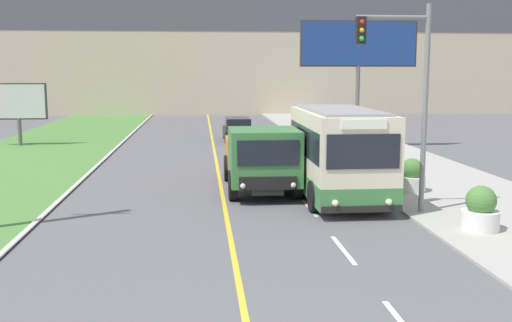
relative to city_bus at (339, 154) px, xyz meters
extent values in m
cube|color=silver|center=(-1.21, -5.71, -1.59)|extent=(0.12, 2.40, 0.01)
cube|color=silver|center=(-1.21, -1.11, -1.59)|extent=(0.12, 2.40, 0.01)
cube|color=silver|center=(-1.21, 3.49, -1.59)|extent=(0.12, 2.40, 0.01)
cube|color=silver|center=(-1.21, 8.09, -1.59)|extent=(0.12, 2.40, 0.01)
cube|color=silver|center=(-1.21, 12.69, -1.59)|extent=(0.12, 2.40, 0.01)
cube|color=silver|center=(-1.21, 17.29, -1.59)|extent=(0.12, 2.40, 0.01)
cube|color=beige|center=(0.00, 0.00, 0.08)|extent=(2.48, 5.93, 2.79)
cube|color=#3D7F42|center=(0.00, 0.00, -0.97)|extent=(2.50, 5.95, 0.70)
cube|color=black|center=(0.00, 0.00, 0.50)|extent=(2.51, 5.46, 0.98)
cube|color=gray|center=(0.00, 0.00, 1.52)|extent=(2.11, 5.34, 0.08)
cube|color=black|center=(0.00, -2.98, 0.50)|extent=(2.19, 0.04, 1.03)
cube|color=black|center=(0.00, -2.99, -1.22)|extent=(2.43, 0.06, 0.20)
sphere|color=#F4EAB2|center=(-0.81, -3.00, -1.02)|extent=(0.20, 0.20, 0.20)
sphere|color=#F4EAB2|center=(0.81, -3.00, -1.02)|extent=(0.20, 0.20, 0.20)
cube|color=white|center=(0.00, -2.98, 1.30)|extent=(1.37, 0.04, 0.28)
cylinder|color=black|center=(-1.18, -1.66, -1.09)|extent=(0.28, 1.00, 1.00)
cylinder|color=black|center=(1.18, -1.66, -1.09)|extent=(0.28, 1.00, 1.00)
cylinder|color=black|center=(-1.18, 1.90, -1.09)|extent=(0.28, 1.00, 1.00)
cylinder|color=black|center=(1.18, 1.90, -1.09)|extent=(0.28, 1.00, 1.00)
cube|color=black|center=(-2.53, 2.49, -1.15)|extent=(1.07, 6.35, 0.20)
cube|color=#38753D|center=(-2.53, 0.59, -0.11)|extent=(2.38, 2.55, 1.88)
cube|color=black|center=(-2.53, -0.70, 0.17)|extent=(2.02, 0.04, 0.84)
cube|color=black|center=(-2.53, -0.71, -0.83)|extent=(1.91, 0.06, 0.44)
sphere|color=silver|center=(-3.36, -0.72, -0.90)|extent=(0.18, 0.18, 0.18)
sphere|color=silver|center=(-1.70, -0.72, -0.90)|extent=(0.18, 0.18, 0.18)
cube|color=orange|center=(-2.53, 3.89, -0.99)|extent=(2.26, 3.55, 0.12)
cube|color=orange|center=(-3.60, 3.89, -0.47)|extent=(0.12, 3.55, 1.15)
cube|color=orange|center=(-1.46, 3.89, -0.47)|extent=(0.12, 3.55, 1.15)
cube|color=orange|center=(-2.53, 2.18, -0.47)|extent=(2.26, 0.12, 1.15)
cube|color=orange|center=(-2.53, 5.61, -0.47)|extent=(2.26, 0.12, 1.15)
cube|color=orange|center=(-2.53, 2.18, 0.22)|extent=(2.26, 0.12, 0.24)
cylinder|color=black|center=(-3.63, 0.34, -1.07)|extent=(0.30, 1.04, 1.04)
cylinder|color=black|center=(-1.43, 0.34, -1.07)|extent=(0.30, 1.04, 1.04)
cylinder|color=black|center=(-3.63, 4.07, -1.07)|extent=(0.30, 1.04, 1.04)
cylinder|color=black|center=(-1.43, 4.07, -1.07)|extent=(0.30, 1.04, 1.04)
cube|color=black|center=(-2.33, 18.18, -1.10)|extent=(1.80, 4.30, 0.61)
cube|color=black|center=(-2.33, 18.28, -0.47)|extent=(1.53, 2.36, 0.65)
cylinder|color=black|center=(-3.14, 16.89, -1.28)|extent=(0.18, 0.62, 0.62)
cylinder|color=black|center=(-1.52, 16.89, -1.28)|extent=(0.18, 0.62, 0.62)
cylinder|color=black|center=(-3.14, 19.47, -1.28)|extent=(0.18, 0.62, 0.62)
cylinder|color=black|center=(-1.52, 19.47, -1.28)|extent=(0.18, 0.62, 0.62)
cylinder|color=slate|center=(2.10, -2.19, 1.61)|extent=(0.16, 0.16, 6.40)
cylinder|color=slate|center=(1.00, -2.19, 4.40)|extent=(2.20, 0.10, 0.10)
cube|color=black|center=(0.04, -2.19, 4.00)|extent=(0.28, 0.24, 0.80)
sphere|color=red|center=(0.04, -2.32, 4.24)|extent=(0.14, 0.14, 0.14)
sphere|color=orange|center=(0.04, -2.32, 4.00)|extent=(0.14, 0.14, 0.14)
sphere|color=green|center=(0.04, -2.32, 3.76)|extent=(0.14, 0.14, 0.14)
cylinder|color=#59595B|center=(4.17, 13.49, 0.77)|extent=(0.24, 0.24, 4.73)
cube|color=#333333|center=(4.17, 13.49, 4.33)|extent=(6.63, 0.20, 2.55)
cube|color=navy|center=(4.17, 13.38, 4.33)|extent=(6.47, 0.02, 2.39)
cylinder|color=#59595B|center=(-15.41, 16.63, -0.77)|extent=(0.24, 0.24, 1.65)
cube|color=#333333|center=(-15.41, 16.63, 1.05)|extent=(3.31, 0.20, 2.14)
cube|color=silver|center=(-15.41, 16.52, 1.05)|extent=(3.15, 0.02, 1.98)
cylinder|color=silver|center=(2.90, -4.51, -1.24)|extent=(1.03, 1.03, 0.55)
sphere|color=#477A38|center=(2.90, -4.51, -0.68)|extent=(0.83, 0.83, 0.83)
cylinder|color=silver|center=(2.90, 0.87, -1.24)|extent=(0.99, 0.99, 0.54)
sphere|color=#477A38|center=(2.90, 0.87, -0.70)|extent=(0.79, 0.79, 0.79)
cylinder|color=silver|center=(2.70, 6.26, -1.25)|extent=(1.08, 1.08, 0.52)
sphere|color=#477A38|center=(2.70, 6.26, -0.69)|extent=(0.86, 0.86, 0.86)
cylinder|color=silver|center=(2.74, 11.65, -1.27)|extent=(1.06, 1.06, 0.49)
sphere|color=#477A38|center=(2.74, 11.65, -0.73)|extent=(0.85, 0.85, 0.85)
camera|label=1|loc=(-4.72, -19.86, 2.82)|focal=42.00mm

